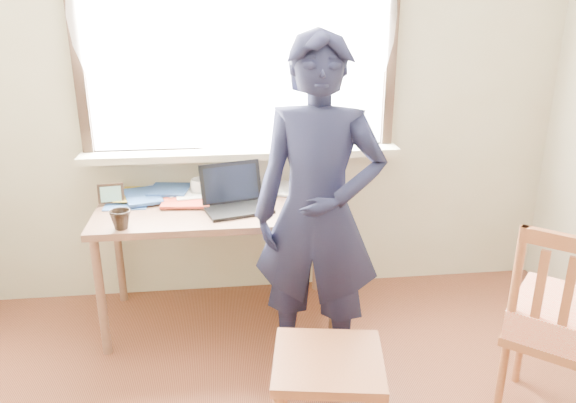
{
  "coord_description": "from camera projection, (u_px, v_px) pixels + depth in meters",
  "views": [
    {
      "loc": [
        -0.31,
        -1.29,
        1.79
      ],
      "look_at": [
        -0.04,
        0.95,
        0.97
      ],
      "focal_mm": 35.0,
      "sensor_mm": 36.0,
      "label": 1
    }
  ],
  "objects": [
    {
      "name": "mug_white",
      "position": [
        201.0,
        187.0,
        3.25
      ],
      "size": [
        0.18,
        0.18,
        0.1
      ],
      "primitive_type": "imported",
      "rotation": [
        0.0,
        0.0,
        0.81
      ],
      "color": "white",
      "rests_on": "desk"
    },
    {
      "name": "picture_frame",
      "position": [
        111.0,
        195.0,
        3.1
      ],
      "size": [
        0.14,
        0.03,
        0.11
      ],
      "color": "black",
      "rests_on": "desk"
    },
    {
      "name": "laptop",
      "position": [
        235.0,
        198.0,
        3.05
      ],
      "size": [
        0.4,
        0.36,
        0.23
      ],
      "color": "black",
      "rests_on": "desk"
    },
    {
      "name": "side_chair",
      "position": [
        567.0,
        323.0,
        2.36
      ],
      "size": [
        0.61,
        0.61,
        0.96
      ],
      "color": "brown",
      "rests_on": "ground"
    },
    {
      "name": "mouse",
      "position": [
        306.0,
        206.0,
        3.05
      ],
      "size": [
        0.1,
        0.07,
        0.04
      ],
      "primitive_type": "ellipsoid",
      "color": "black",
      "rests_on": "desk"
    },
    {
      "name": "mug_dark",
      "position": [
        121.0,
        220.0,
        2.78
      ],
      "size": [
        0.13,
        0.13,
        0.1
      ],
      "primitive_type": "imported",
      "rotation": [
        0.0,
        0.0,
        -0.31
      ],
      "color": "black",
      "rests_on": "desk"
    },
    {
      "name": "room_shell",
      "position": [
        330.0,
        59.0,
        1.48
      ],
      "size": [
        3.52,
        4.02,
        2.61
      ],
      "color": "#B8B194",
      "rests_on": "ground"
    },
    {
      "name": "book_a",
      "position": [
        159.0,
        193.0,
        3.26
      ],
      "size": [
        0.33,
        0.35,
        0.03
      ],
      "primitive_type": "imported",
      "rotation": [
        0.0,
        0.0,
        0.57
      ],
      "color": "white",
      "rests_on": "desk"
    },
    {
      "name": "desk",
      "position": [
        218.0,
        219.0,
        3.12
      ],
      "size": [
        1.32,
        0.66,
        0.7
      ],
      "color": "brown",
      "rests_on": "ground"
    },
    {
      "name": "desk_clutter",
      "position": [
        176.0,
        193.0,
        3.25
      ],
      "size": [
        0.66,
        0.41,
        0.04
      ],
      "color": "gold",
      "rests_on": "desk"
    },
    {
      "name": "book_b",
      "position": [
        274.0,
        187.0,
        3.38
      ],
      "size": [
        0.28,
        0.3,
        0.02
      ],
      "primitive_type": "imported",
      "rotation": [
        0.0,
        0.0,
        -0.56
      ],
      "color": "white",
      "rests_on": "desk"
    },
    {
      "name": "work_chair",
      "position": [
        328.0,
        372.0,
        2.25
      ],
      "size": [
        0.5,
        0.48,
        0.44
      ],
      "color": "brown",
      "rests_on": "ground"
    },
    {
      "name": "person",
      "position": [
        318.0,
        215.0,
        2.61
      ],
      "size": [
        0.7,
        0.57,
        1.67
      ],
      "primitive_type": "imported",
      "rotation": [
        0.0,
        0.0,
        -0.31
      ],
      "color": "black",
      "rests_on": "ground"
    }
  ]
}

